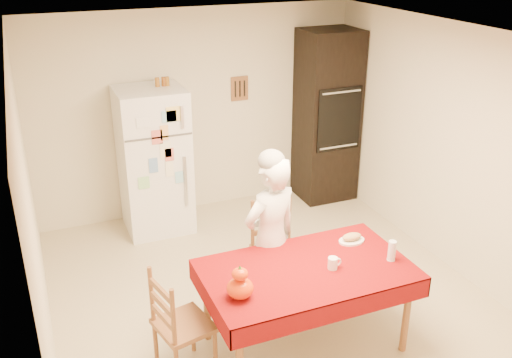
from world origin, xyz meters
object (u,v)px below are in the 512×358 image
chair_far (273,246)px  seated_woman (271,239)px  pumpkin_lower (240,288)px  refrigerator (154,161)px  bread_plate (352,241)px  chair_left (176,322)px  dining_table (307,276)px  coffee_mug (333,263)px  wine_glass (392,251)px  oven_cabinet (327,116)px

chair_far → seated_woman: bearing=-106.1°
chair_far → pumpkin_lower: size_ratio=4.63×
refrigerator → bread_plate: (1.21, -2.36, -0.08)m
refrigerator → chair_far: (0.72, -1.76, -0.34)m
chair_far → chair_left: size_ratio=1.00×
dining_table → coffee_mug: coffee_mug is taller
refrigerator → wine_glass: size_ratio=9.66×
oven_cabinet → chair_left: oven_cabinet is taller
oven_cabinet → coffee_mug: oven_cabinet is taller
seated_woman → pumpkin_lower: seated_woman is taller
oven_cabinet → wine_glass: 2.96m
pumpkin_lower → wine_glass: 1.35m
chair_far → chair_left: (-1.17, -0.79, 0.00)m
chair_left → oven_cabinet: bearing=-59.3°
chair_left → coffee_mug: chair_left is taller
coffee_mug → pumpkin_lower: pumpkin_lower is taller
refrigerator → oven_cabinet: bearing=1.2°
oven_cabinet → wine_glass: oven_cabinet is taller
pumpkin_lower → bread_plate: bearing=18.3°
oven_cabinet → pumpkin_lower: 3.62m
seated_woman → chair_left: bearing=9.6°
dining_table → chair_far: 0.86m
dining_table → coffee_mug: 0.24m
oven_cabinet → pumpkin_lower: size_ratio=10.72×
chair_left → coffee_mug: (1.28, -0.14, 0.30)m
chair_left → bread_plate: (1.66, 0.18, 0.26)m
refrigerator → wine_glass: bearing=-63.8°
oven_cabinet → chair_left: (-2.73, -2.59, -0.59)m
chair_left → pumpkin_lower: chair_left is taller
oven_cabinet → bread_plate: bearing=-114.0°
oven_cabinet → seated_woman: bearing=-129.1°
seated_woman → bread_plate: bearing=141.0°
wine_glass → oven_cabinet: bearing=71.7°
chair_left → wine_glass: 1.84m
wine_glass → bread_plate: bearing=110.2°
pumpkin_lower → wine_glass: wine_glass is taller
dining_table → chair_far: (0.08, 0.84, -0.18)m
wine_glass → bread_plate: (-0.14, 0.39, -0.08)m
bread_plate → seated_woman: bearing=156.5°
wine_glass → pumpkin_lower: bearing=-179.6°
refrigerator → coffee_mug: bearing=-72.7°
chair_far → seated_woman: (-0.17, -0.32, 0.27)m
dining_table → coffee_mug: size_ratio=17.00×
chair_far → seated_woman: size_ratio=0.61×
chair_far → pumpkin_lower: bearing=-113.8°
seated_woman → pumpkin_lower: size_ratio=7.62×
refrigerator → oven_cabinet: 2.29m
chair_far → bread_plate: bearing=-39.1°
dining_table → wine_glass: (0.71, -0.15, 0.16)m
coffee_mug → chair_far: bearing=97.0°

